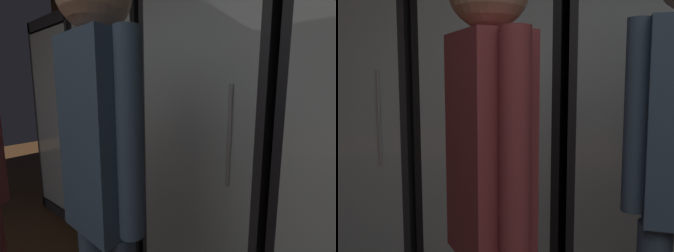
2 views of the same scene
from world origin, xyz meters
TOP-DOWN VIEW (x-y plane):
  - wall_back at (0.00, 3.03)m, footprint 6.00×0.06m
  - cooler_far_left at (-1.93, 2.74)m, footprint 0.77×0.60m
  - cooler_left at (-1.12, 2.74)m, footprint 0.77×0.60m
  - cooler_center at (-0.31, 2.73)m, footprint 0.77×0.60m
  - shopper_near at (-0.28, 1.80)m, footprint 0.38×0.23m

SIDE VIEW (x-z plane):
  - cooler_center at x=-0.31m, z-range -0.02..1.98m
  - cooler_left at x=-1.12m, z-range -0.02..1.99m
  - cooler_far_left at x=-1.93m, z-range -0.01..2.00m
  - shopper_near at x=-0.28m, z-range 0.23..1.98m
  - wall_back at x=0.00m, z-range 0.00..2.80m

